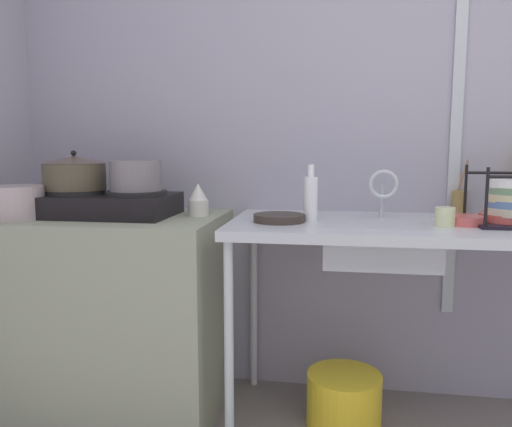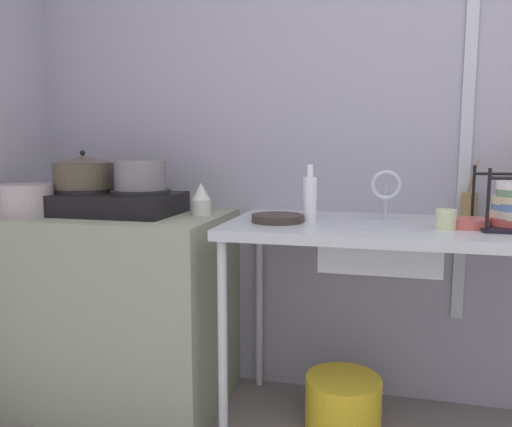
{
  "view_description": "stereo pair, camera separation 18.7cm",
  "coord_description": "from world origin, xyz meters",
  "px_view_note": "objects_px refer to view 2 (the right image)",
  "views": [
    {
      "loc": [
        -0.52,
        -0.55,
        1.17
      ],
      "look_at": [
        -0.85,
        1.49,
        0.9
      ],
      "focal_mm": 35.02,
      "sensor_mm": 36.0,
      "label": 1
    },
    {
      "loc": [
        -0.34,
        -0.51,
        1.17
      ],
      "look_at": [
        -0.85,
        1.49,
        0.9
      ],
      "focal_mm": 35.02,
      "sensor_mm": 36.0,
      "label": 2
    }
  ],
  "objects_px": {
    "pot_on_right_burner": "(140,175)",
    "percolator": "(201,199)",
    "sink_basin": "(380,246)",
    "faucet": "(386,188)",
    "utensil_jar": "(469,204)",
    "stove": "(113,202)",
    "pot_beside_stove": "(27,200)",
    "bottle_by_sink": "(310,198)",
    "pot_on_left_burner": "(83,172)",
    "cup_by_rack": "(446,219)",
    "small_bowl_on_drainboard": "(468,223)",
    "bucket_on_floor": "(343,404)",
    "frying_pan": "(277,218)"
  },
  "relations": [
    {
      "from": "cup_by_rack",
      "to": "bucket_on_floor",
      "type": "height_order",
      "value": "cup_by_rack"
    },
    {
      "from": "stove",
      "to": "bottle_by_sink",
      "type": "distance_m",
      "value": 0.9
    },
    {
      "from": "pot_beside_stove",
      "to": "frying_pan",
      "type": "distance_m",
      "value": 1.11
    },
    {
      "from": "sink_basin",
      "to": "bucket_on_floor",
      "type": "relative_size",
      "value": 1.42
    },
    {
      "from": "bucket_on_floor",
      "to": "bottle_by_sink",
      "type": "bearing_deg",
      "value": 176.49
    },
    {
      "from": "pot_on_right_burner",
      "to": "faucet",
      "type": "distance_m",
      "value": 1.06
    },
    {
      "from": "stove",
      "to": "frying_pan",
      "type": "xyz_separation_m",
      "value": [
        0.77,
        -0.06,
        -0.04
      ]
    },
    {
      "from": "stove",
      "to": "percolator",
      "type": "relative_size",
      "value": 4.13
    },
    {
      "from": "pot_on_left_burner",
      "to": "bucket_on_floor",
      "type": "xyz_separation_m",
      "value": [
        1.19,
        -0.03,
        -0.95
      ]
    },
    {
      "from": "sink_basin",
      "to": "small_bowl_on_drainboard",
      "type": "xyz_separation_m",
      "value": [
        0.32,
        0.01,
        0.1
      ]
    },
    {
      "from": "sink_basin",
      "to": "cup_by_rack",
      "type": "distance_m",
      "value": 0.26
    },
    {
      "from": "frying_pan",
      "to": "bucket_on_floor",
      "type": "bearing_deg",
      "value": 7.38
    },
    {
      "from": "pot_beside_stove",
      "to": "bottle_by_sink",
      "type": "distance_m",
      "value": 1.23
    },
    {
      "from": "pot_on_left_burner",
      "to": "pot_on_right_burner",
      "type": "bearing_deg",
      "value": 0.0
    },
    {
      "from": "pot_beside_stove",
      "to": "sink_basin",
      "type": "bearing_deg",
      "value": 4.47
    },
    {
      "from": "pot_on_right_burner",
      "to": "small_bowl_on_drainboard",
      "type": "distance_m",
      "value": 1.36
    },
    {
      "from": "frying_pan",
      "to": "stove",
      "type": "bearing_deg",
      "value": 175.32
    },
    {
      "from": "sink_basin",
      "to": "pot_beside_stove",
      "type": "bearing_deg",
      "value": -175.53
    },
    {
      "from": "pot_on_left_burner",
      "to": "pot_on_right_burner",
      "type": "distance_m",
      "value": 0.28
    },
    {
      "from": "pot_on_right_burner",
      "to": "percolator",
      "type": "xyz_separation_m",
      "value": [
        0.26,
        0.06,
        -0.11
      ]
    },
    {
      "from": "pot_on_left_burner",
      "to": "cup_by_rack",
      "type": "relative_size",
      "value": 3.65
    },
    {
      "from": "frying_pan",
      "to": "pot_on_right_burner",
      "type": "bearing_deg",
      "value": 174.27
    },
    {
      "from": "sink_basin",
      "to": "utensil_jar",
      "type": "height_order",
      "value": "utensil_jar"
    },
    {
      "from": "pot_beside_stove",
      "to": "cup_by_rack",
      "type": "relative_size",
      "value": 3.15
    },
    {
      "from": "bucket_on_floor",
      "to": "pot_beside_stove",
      "type": "bearing_deg",
      "value": -174.69
    },
    {
      "from": "pot_on_left_burner",
      "to": "sink_basin",
      "type": "bearing_deg",
      "value": -1.66
    },
    {
      "from": "stove",
      "to": "pot_beside_stove",
      "type": "xyz_separation_m",
      "value": [
        -0.33,
        -0.16,
        0.02
      ]
    },
    {
      "from": "stove",
      "to": "small_bowl_on_drainboard",
      "type": "bearing_deg",
      "value": -1.15
    },
    {
      "from": "sink_basin",
      "to": "faucet",
      "type": "height_order",
      "value": "faucet"
    },
    {
      "from": "pot_on_left_burner",
      "to": "utensil_jar",
      "type": "xyz_separation_m",
      "value": [
        1.68,
        0.27,
        -0.13
      ]
    },
    {
      "from": "stove",
      "to": "pot_on_left_burner",
      "type": "xyz_separation_m",
      "value": [
        -0.14,
        -0.0,
        0.13
      ]
    },
    {
      "from": "small_bowl_on_drainboard",
      "to": "bottle_by_sink",
      "type": "relative_size",
      "value": 0.65
    },
    {
      "from": "faucet",
      "to": "frying_pan",
      "type": "height_order",
      "value": "faucet"
    },
    {
      "from": "cup_by_rack",
      "to": "small_bowl_on_drainboard",
      "type": "bearing_deg",
      "value": 31.47
    },
    {
      "from": "small_bowl_on_drainboard",
      "to": "utensil_jar",
      "type": "relative_size",
      "value": 0.61
    },
    {
      "from": "sink_basin",
      "to": "bucket_on_floor",
      "type": "xyz_separation_m",
      "value": [
        -0.13,
        0.01,
        -0.68
      ]
    },
    {
      "from": "stove",
      "to": "faucet",
      "type": "relative_size",
      "value": 2.86
    },
    {
      "from": "pot_on_left_burner",
      "to": "faucet",
      "type": "xyz_separation_m",
      "value": [
        1.33,
        0.1,
        -0.05
      ]
    },
    {
      "from": "pot_beside_stove",
      "to": "percolator",
      "type": "height_order",
      "value": "percolator"
    },
    {
      "from": "faucet",
      "to": "small_bowl_on_drainboard",
      "type": "bearing_deg",
      "value": -22.72
    },
    {
      "from": "small_bowl_on_drainboard",
      "to": "bucket_on_floor",
      "type": "relative_size",
      "value": 0.48
    },
    {
      "from": "percolator",
      "to": "utensil_jar",
      "type": "bearing_deg",
      "value": 10.77
    },
    {
      "from": "faucet",
      "to": "small_bowl_on_drainboard",
      "type": "height_order",
      "value": "faucet"
    },
    {
      "from": "sink_basin",
      "to": "bottle_by_sink",
      "type": "distance_m",
      "value": 0.33
    },
    {
      "from": "pot_on_right_burner",
      "to": "percolator",
      "type": "bearing_deg",
      "value": 12.48
    },
    {
      "from": "percolator",
      "to": "sink_basin",
      "type": "xyz_separation_m",
      "value": [
        0.77,
        -0.1,
        -0.15
      ]
    },
    {
      "from": "pot_beside_stove",
      "to": "bottle_by_sink",
      "type": "xyz_separation_m",
      "value": [
        1.22,
        0.14,
        0.03
      ]
    },
    {
      "from": "pot_on_left_burner",
      "to": "pot_beside_stove",
      "type": "xyz_separation_m",
      "value": [
        -0.19,
        -0.16,
        -0.12
      ]
    },
    {
      "from": "percolator",
      "to": "small_bowl_on_drainboard",
      "type": "xyz_separation_m",
      "value": [
        1.09,
        -0.09,
        -0.05
      ]
    },
    {
      "from": "pot_on_right_burner",
      "to": "utensil_jar",
      "type": "bearing_deg",
      "value": 11.09
    }
  ]
}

